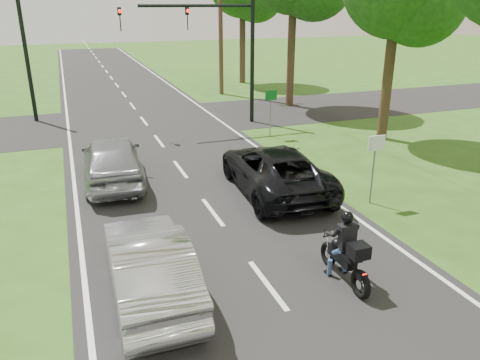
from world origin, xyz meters
name	(u,v)px	position (x,y,z in m)	size (l,w,h in m)	color
ground	(267,285)	(0.00, 0.00, 0.00)	(140.00, 140.00, 0.00)	#2D4E16
road	(169,154)	(0.00, 10.00, 0.01)	(8.00, 100.00, 0.01)	black
cross_road	(144,121)	(0.00, 16.00, 0.01)	(60.00, 7.00, 0.01)	black
motorcycle_rider	(346,255)	(1.63, -0.46, 0.66)	(0.55, 1.93, 1.67)	black
dark_suv	(275,169)	(2.35, 4.88, 0.75)	(2.44, 5.30, 1.47)	black
silver_sedan	(149,264)	(-2.41, 0.52, 0.73)	(1.52, 4.36, 1.44)	#AEAEB3
silver_suv	(112,159)	(-2.40, 7.50, 0.82)	(1.90, 4.73, 1.61)	#98999F
traffic_signal	(216,39)	(3.34, 14.00, 4.14)	(6.38, 0.44, 6.00)	black
signal_pole_far	(27,62)	(-5.20, 18.00, 3.00)	(0.20, 0.20, 6.00)	black
utility_pole_far	(220,14)	(6.20, 22.00, 5.08)	(1.60, 0.28, 10.00)	brown
sign_white	(375,153)	(4.70, 2.98, 1.60)	(0.55, 0.07, 2.12)	slate
sign_green	(271,102)	(4.90, 10.98, 1.60)	(0.55, 0.07, 2.12)	slate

